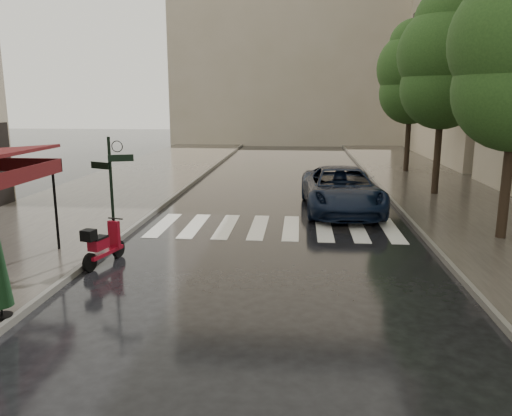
# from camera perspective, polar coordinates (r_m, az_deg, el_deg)

# --- Properties ---
(ground) EXTENTS (120.00, 120.00, 0.00)m
(ground) POSITION_cam_1_polar(r_m,az_deg,el_deg) (11.03, -15.38, -9.61)
(ground) COLOR black
(ground) RESTS_ON ground
(sidewalk_near) EXTENTS (6.00, 60.00, 0.12)m
(sidewalk_near) POSITION_cam_1_polar(r_m,az_deg,el_deg) (23.43, -15.64, 2.04)
(sidewalk_near) COLOR #38332D
(sidewalk_near) RESTS_ON ground
(sidewalk_far) EXTENTS (5.50, 60.00, 0.12)m
(sidewalk_far) POSITION_cam_1_polar(r_m,az_deg,el_deg) (22.87, 21.51, 1.40)
(sidewalk_far) COLOR #38332D
(sidewalk_far) RESTS_ON ground
(curb_near) EXTENTS (0.12, 60.00, 0.16)m
(curb_near) POSITION_cam_1_polar(r_m,az_deg,el_deg) (22.53, -8.35, 2.01)
(curb_near) COLOR #595651
(curb_near) RESTS_ON ground
(curb_far) EXTENTS (0.12, 60.00, 0.16)m
(curb_far) POSITION_cam_1_polar(r_m,az_deg,el_deg) (22.24, 14.57, 1.61)
(curb_far) COLOR #595651
(curb_far) RESTS_ON ground
(crosswalk) EXTENTS (7.85, 3.20, 0.01)m
(crosswalk) POSITION_cam_1_polar(r_m,az_deg,el_deg) (16.10, 2.16, -2.23)
(crosswalk) COLOR silver
(crosswalk) RESTS_ON ground
(signpost) EXTENTS (1.17, 0.29, 3.10)m
(signpost) POSITION_cam_1_polar(r_m,az_deg,el_deg) (13.68, -16.19, 2.53)
(signpost) COLOR black
(signpost) RESTS_ON ground
(haussmann_far) EXTENTS (8.00, 16.00, 18.50)m
(haussmann_far) POSITION_cam_1_polar(r_m,az_deg,el_deg) (38.15, 26.05, 18.93)
(haussmann_far) COLOR gray
(haussmann_far) RESTS_ON ground
(backdrop_building) EXTENTS (22.00, 6.00, 20.00)m
(backdrop_building) POSITION_cam_1_polar(r_m,az_deg,el_deg) (47.95, 4.38, 19.36)
(backdrop_building) COLOR gray
(backdrop_building) RESTS_ON ground
(tree_mid) EXTENTS (3.80, 3.80, 8.34)m
(tree_mid) POSITION_cam_1_polar(r_m,az_deg,el_deg) (22.38, 20.74, 15.50)
(tree_mid) COLOR black
(tree_mid) RESTS_ON sidewalk_far
(tree_far) EXTENTS (3.80, 3.80, 8.16)m
(tree_far) POSITION_cam_1_polar(r_m,az_deg,el_deg) (29.22, 17.39, 14.51)
(tree_far) COLOR black
(tree_far) RESTS_ON sidewalk_far
(scooter) EXTENTS (0.66, 1.60, 1.07)m
(scooter) POSITION_cam_1_polar(r_m,az_deg,el_deg) (12.95, -17.13, -4.13)
(scooter) COLOR black
(scooter) RESTS_ON ground
(parked_car) EXTENTS (2.96, 5.91, 1.61)m
(parked_car) POSITION_cam_1_polar(r_m,az_deg,el_deg) (18.63, 9.73, 2.11)
(parked_car) COLOR black
(parked_car) RESTS_ON ground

